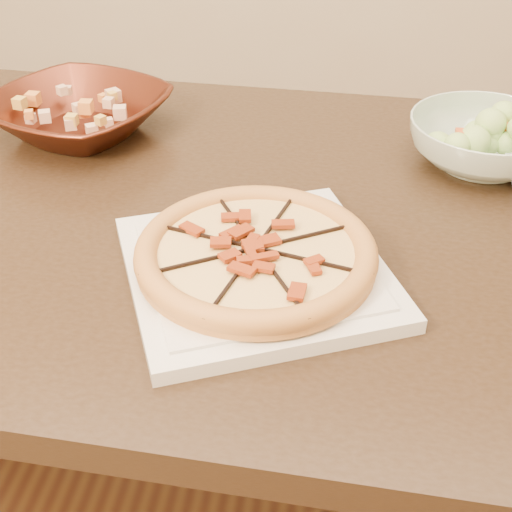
% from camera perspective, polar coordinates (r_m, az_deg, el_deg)
% --- Properties ---
extents(dining_table, '(1.33, 0.90, 0.75)m').
position_cam_1_polar(dining_table, '(1.03, -5.85, -0.95)').
color(dining_table, black).
rests_on(dining_table, floor).
extents(plate, '(0.37, 0.37, 0.02)m').
position_cam_1_polar(plate, '(0.81, -0.00, -1.13)').
color(plate, silver).
rests_on(plate, dining_table).
extents(pizza, '(0.27, 0.27, 0.03)m').
position_cam_1_polar(pizza, '(0.80, -0.00, 0.23)').
color(pizza, '#B66D3A').
rests_on(pizza, plate).
extents(bronze_bowl, '(0.34, 0.34, 0.06)m').
position_cam_1_polar(bronze_bowl, '(1.17, -14.00, 10.94)').
color(bronze_bowl, '#572617').
rests_on(bronze_bowl, dining_table).
extents(mixed_dish, '(0.13, 0.12, 0.03)m').
position_cam_1_polar(mixed_dish, '(1.15, -14.35, 13.01)').
color(mixed_dish, tan).
rests_on(mixed_dish, bronze_bowl).
extents(salad_bowl, '(0.25, 0.25, 0.07)m').
position_cam_1_polar(salad_bowl, '(1.09, 17.80, 8.65)').
color(salad_bowl, '#AFC8BA').
rests_on(salad_bowl, dining_table).
extents(salad, '(0.10, 0.11, 0.04)m').
position_cam_1_polar(salad, '(1.07, 18.20, 11.15)').
color(salad, '#B2E980').
rests_on(salad, salad_bowl).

